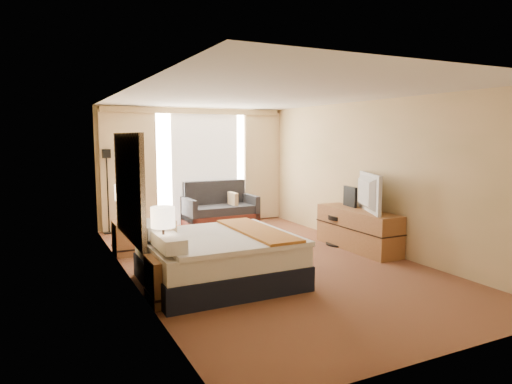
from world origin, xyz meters
name	(u,v)px	position (x,y,z in m)	size (l,w,h in m)	color
floor	(265,261)	(0.00, 0.00, 0.00)	(4.20, 7.00, 0.02)	#59191B
ceiling	(266,95)	(0.00, 0.00, 2.60)	(4.20, 7.00, 0.02)	silver
wall_back	(194,167)	(0.00, 3.50, 1.30)	(4.20, 0.02, 2.60)	#E5BC8B
wall_front	(450,215)	(0.00, -3.50, 1.30)	(4.20, 0.02, 2.60)	#E5BC8B
wall_left	(128,187)	(-2.10, 0.00, 1.30)	(0.02, 7.00, 2.60)	#E5BC8B
wall_right	(371,175)	(2.10, 0.00, 1.30)	(0.02, 7.00, 2.60)	#E5BC8B
headboard	(129,187)	(-2.06, 0.20, 1.28)	(0.06, 1.85, 1.50)	black
nightstand_left	(168,279)	(-1.87, -1.05, 0.28)	(0.45, 0.52, 0.55)	#9C5F39
nightstand_right	(128,238)	(-1.87, 1.45, 0.28)	(0.45, 0.52, 0.55)	#9C5F39
media_dresser	(358,229)	(1.83, 0.00, 0.35)	(0.50, 1.80, 0.70)	#9C5F39
window	(205,165)	(0.25, 3.47, 1.32)	(2.30, 0.02, 2.30)	white
curtains	(195,162)	(0.00, 3.39, 1.41)	(4.12, 0.19, 2.56)	beige
bed	(218,258)	(-1.06, -0.65, 0.35)	(1.94, 1.78, 0.94)	black
loveseat	(220,211)	(0.44, 3.05, 0.32)	(1.58, 0.86, 0.98)	#562118
floor_lamp	(107,174)	(-1.90, 3.30, 1.22)	(0.22, 0.22, 1.72)	black
desk_chair	(343,219)	(1.81, 0.39, 0.48)	(0.52, 0.52, 1.07)	black
lamp_left	(163,218)	(-1.90, -1.02, 1.02)	(0.29, 0.29, 0.61)	black
lamp_right	(124,193)	(-1.91, 1.39, 1.05)	(0.30, 0.30, 0.64)	black
tissue_box	(167,250)	(-1.83, -0.89, 0.60)	(0.11, 0.11, 0.10)	#89A8D4
telephone	(127,220)	(-1.87, 1.43, 0.58)	(0.16, 0.13, 0.06)	black
television	(363,192)	(1.78, -0.18, 1.03)	(1.14, 0.15, 0.66)	black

